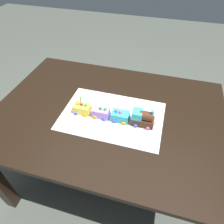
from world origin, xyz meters
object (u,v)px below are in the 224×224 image
at_px(cake_car_gondola_lavender, 101,112).
at_px(cake_locomotive, 143,118).
at_px(dining_table, 108,123).
at_px(cake_car_caboose_turquoise, 120,116).
at_px(cake_car_tanker_lemon, 82,108).
at_px(birthday_candle, 81,99).

bearing_deg(cake_car_gondola_lavender, cake_locomotive, -180.00).
relative_size(dining_table, cake_car_gondola_lavender, 14.00).
relative_size(dining_table, cake_locomotive, 10.00).
bearing_deg(cake_locomotive, cake_car_caboose_turquoise, 0.00).
distance_m(cake_car_tanker_lemon, birthday_candle, 0.07).
distance_m(cake_car_caboose_turquoise, birthday_candle, 0.25).
bearing_deg(cake_car_caboose_turquoise, cake_car_tanker_lemon, 0.00).
xyz_separation_m(cake_locomotive, cake_car_caboose_turquoise, (0.13, 0.00, -0.02)).
bearing_deg(cake_locomotive, dining_table, -13.17).
xyz_separation_m(cake_locomotive, cake_car_tanker_lemon, (0.36, 0.00, -0.02)).
bearing_deg(cake_car_tanker_lemon, cake_car_gondola_lavender, 180.00).
bearing_deg(dining_table, cake_car_tanker_lemon, 19.23).
relative_size(cake_locomotive, cake_car_caboose_turquoise, 1.40).
distance_m(dining_table, cake_locomotive, 0.27).
distance_m(dining_table, birthday_candle, 0.26).
bearing_deg(birthday_candle, cake_car_tanker_lemon, 180.00).
height_order(cake_car_gondola_lavender, birthday_candle, birthday_candle).
relative_size(cake_car_caboose_turquoise, cake_car_gondola_lavender, 1.00).
relative_size(cake_car_caboose_turquoise, birthday_candle, 1.70).
xyz_separation_m(dining_table, cake_locomotive, (-0.22, 0.05, 0.16)).
height_order(dining_table, cake_car_caboose_turquoise, cake_car_caboose_turquoise).
xyz_separation_m(dining_table, birthday_candle, (0.15, 0.05, 0.21)).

